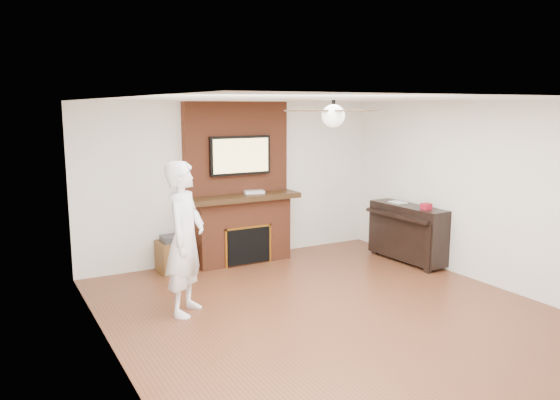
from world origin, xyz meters
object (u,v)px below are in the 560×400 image
person (185,238)px  piano (408,232)px  fireplace (240,199)px  side_table (175,255)px

person → piano: (3.78, 0.39, -0.42)m
fireplace → side_table: (-1.10, -0.07, -0.74)m
person → side_table: size_ratio=3.31×
fireplace → side_table: bearing=-176.5°
piano → fireplace: bearing=146.4°
person → piano: 3.82m
fireplace → side_table: size_ratio=4.56×
fireplace → person: (-1.50, -1.73, -0.09)m
person → piano: person is taller
fireplace → person: bearing=-130.9°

